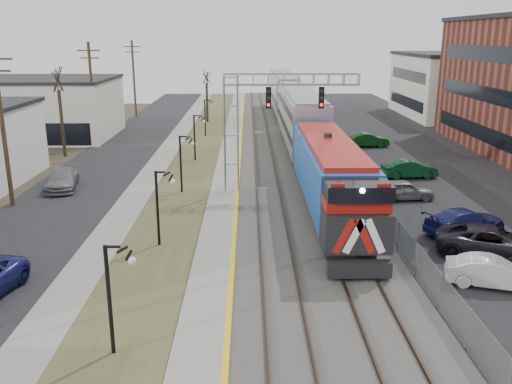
{
  "coord_description": "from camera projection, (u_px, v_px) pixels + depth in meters",
  "views": [
    {
      "loc": [
        0.66,
        -8.4,
        10.51
      ],
      "look_at": [
        1.06,
        19.01,
        2.6
      ],
      "focal_mm": 38.0,
      "sensor_mm": 36.0,
      "label": 1
    }
  ],
  "objects": [
    {
      "name": "car_lot_f",
      "position": [
        409.0,
        169.0,
        41.44
      ],
      "size": [
        4.28,
        1.84,
        1.37
      ],
      "primitive_type": "imported",
      "rotation": [
        0.0,
        0.0,
        1.66
      ],
      "color": "#0C3D1F",
      "rests_on": "ground"
    },
    {
      "name": "fence",
      "position": [
        340.0,
        159.0,
        44.5
      ],
      "size": [
        0.04,
        120.0,
        1.6
      ],
      "primitive_type": "cube",
      "color": "gray",
      "rests_on": "ground"
    },
    {
      "name": "platform",
      "position": [
        228.0,
        167.0,
        44.56
      ],
      "size": [
        2.0,
        120.0,
        0.24
      ],
      "primitive_type": "cube",
      "color": "gray",
      "rests_on": "ground"
    },
    {
      "name": "car_lot_c",
      "position": [
        492.0,
        243.0,
        26.61
      ],
      "size": [
        5.8,
        4.0,
        1.47
      ],
      "primitive_type": "imported",
      "rotation": [
        0.0,
        0.0,
        1.25
      ],
      "color": "black",
      "rests_on": "ground"
    },
    {
      "name": "grass_median",
      "position": [
        192.0,
        168.0,
        44.54
      ],
      "size": [
        4.0,
        120.0,
        0.06
      ],
      "primitive_type": "cube",
      "color": "#414926",
      "rests_on": "ground"
    },
    {
      "name": "car_lot_b",
      "position": [
        492.0,
        273.0,
        23.41
      ],
      "size": [
        4.13,
        2.5,
        1.28
      ],
      "primitive_type": "imported",
      "rotation": [
        0.0,
        0.0,
        1.26
      ],
      "color": "silver",
      "rests_on": "ground"
    },
    {
      "name": "car_street_b",
      "position": [
        62.0,
        179.0,
        38.52
      ],
      "size": [
        2.91,
        5.17,
        1.41
      ],
      "primitive_type": "imported",
      "rotation": [
        0.0,
        0.0,
        0.2
      ],
      "color": "slate",
      "rests_on": "ground"
    },
    {
      "name": "bare_trees",
      "position": [
        96.0,
        129.0,
        47.44
      ],
      "size": [
        12.3,
        42.3,
        5.95
      ],
      "color": "#382D23",
      "rests_on": "ground"
    },
    {
      "name": "ballast_bed",
      "position": [
        289.0,
        167.0,
        44.63
      ],
      "size": [
        8.0,
        120.0,
        0.2
      ],
      "primitive_type": "cube",
      "color": "#595651",
      "rests_on": "ground"
    },
    {
      "name": "track_far",
      "position": [
        307.0,
        165.0,
        44.6
      ],
      "size": [
        1.58,
        120.0,
        0.15
      ],
      "color": "#2D2119",
      "rests_on": "ballast_bed"
    },
    {
      "name": "street_west",
      "position": [
        100.0,
        169.0,
        44.44
      ],
      "size": [
        7.0,
        120.0,
        0.04
      ],
      "primitive_type": "cube",
      "color": "black",
      "rests_on": "ground"
    },
    {
      "name": "track_near",
      "position": [
        265.0,
        165.0,
        44.55
      ],
      "size": [
        1.58,
        120.0,
        0.15
      ],
      "color": "#2D2119",
      "rests_on": "ballast_bed"
    },
    {
      "name": "signal_gantry",
      "position": [
        256.0,
        112.0,
        36.34
      ],
      "size": [
        9.0,
        1.07,
        8.15
      ],
      "color": "gray",
      "rests_on": "ground"
    },
    {
      "name": "platform_edge",
      "position": [
        239.0,
        166.0,
        44.53
      ],
      "size": [
        0.24,
        120.0,
        0.01
      ],
      "primitive_type": "cube",
      "color": "gold",
      "rests_on": "platform"
    },
    {
      "name": "parking_lot",
      "position": [
        433.0,
        168.0,
        44.82
      ],
      "size": [
        16.0,
        120.0,
        0.04
      ],
      "primitive_type": "cube",
      "color": "black",
      "rests_on": "ground"
    },
    {
      "name": "car_lot_e",
      "position": [
        404.0,
        190.0,
        35.91
      ],
      "size": [
        4.03,
        1.91,
        1.33
      ],
      "primitive_type": "imported",
      "rotation": [
        0.0,
        0.0,
        1.66
      ],
      "color": "slate",
      "rests_on": "ground"
    },
    {
      "name": "lampposts",
      "position": [
        158.0,
        207.0,
        27.94
      ],
      "size": [
        0.14,
        62.14,
        4.0
      ],
      "color": "black",
      "rests_on": "ground"
    },
    {
      "name": "car_lot_d",
      "position": [
        465.0,
        222.0,
        29.67
      ],
      "size": [
        5.22,
        3.74,
        1.4
      ],
      "primitive_type": "imported",
      "rotation": [
        0.0,
        0.0,
        1.98
      ],
      "color": "navy",
      "rests_on": "ground"
    },
    {
      "name": "car_lot_g",
      "position": [
        368.0,
        140.0,
        53.07
      ],
      "size": [
        4.22,
        1.88,
        1.35
      ],
      "primitive_type": "imported",
      "rotation": [
        0.0,
        0.0,
        1.68
      ],
      "color": "#0C3F12",
      "rests_on": "ground"
    },
    {
      "name": "utility_poles",
      "position": [
        3.0,
        129.0,
        33.41
      ],
      "size": [
        0.28,
        80.28,
        10.0
      ],
      "color": "#4C3823",
      "rests_on": "ground"
    },
    {
      "name": "train",
      "position": [
        296.0,
        114.0,
        54.69
      ],
      "size": [
        3.0,
        63.05,
        5.33
      ],
      "color": "#144FAA",
      "rests_on": "ground"
    },
    {
      "name": "sidewalk",
      "position": [
        155.0,
        168.0,
        44.49
      ],
      "size": [
        2.0,
        120.0,
        0.08
      ],
      "primitive_type": "cube",
      "color": "gray",
      "rests_on": "ground"
    }
  ]
}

